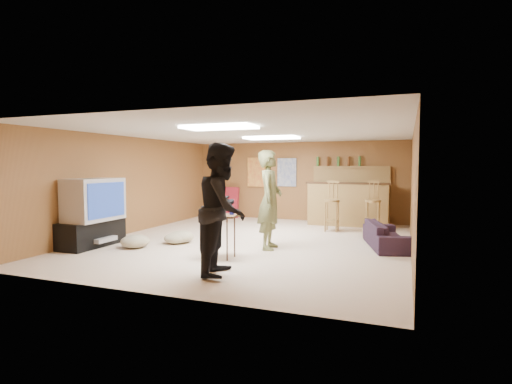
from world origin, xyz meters
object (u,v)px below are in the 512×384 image
(tv_body, at_px, (94,200))
(person_black, at_px, (223,209))
(bar_counter, at_px, (348,204))
(tray_table, at_px, (220,236))
(person_olive, at_px, (270,200))
(sofa, at_px, (387,235))

(tv_body, distance_m, person_black, 3.24)
(bar_counter, xyz_separation_m, tray_table, (-1.50, -4.45, -0.19))
(person_olive, height_order, sofa, person_olive)
(person_black, distance_m, sofa, 3.55)
(tv_body, relative_size, person_olive, 0.60)
(person_black, bearing_deg, tv_body, 63.82)
(person_black, bearing_deg, person_olive, -12.94)
(tv_body, relative_size, bar_counter, 0.55)
(person_olive, bearing_deg, tray_table, 143.10)
(bar_counter, xyz_separation_m, person_black, (-1.03, -5.32, 0.38))
(bar_counter, relative_size, person_black, 1.07)
(sofa, relative_size, tray_table, 2.23)
(tray_table, bearing_deg, sofa, 36.50)
(person_olive, bearing_deg, bar_counter, -23.55)
(tv_body, bearing_deg, sofa, 20.04)
(person_olive, xyz_separation_m, person_black, (-0.08, -1.86, 0.02))
(bar_counter, bearing_deg, tray_table, -108.63)
(bar_counter, bearing_deg, tv_body, -133.00)
(bar_counter, bearing_deg, person_black, -100.98)
(sofa, bearing_deg, tray_table, 111.46)
(person_olive, relative_size, person_black, 0.98)
(person_black, bearing_deg, tray_table, 17.62)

